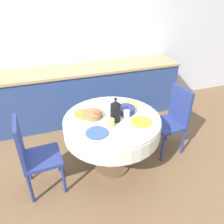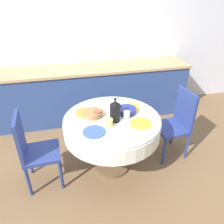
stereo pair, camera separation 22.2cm
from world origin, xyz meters
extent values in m
plane|color=brown|center=(0.00, 0.00, 0.00)|extent=(12.00, 12.00, 0.00)
cube|color=silver|center=(0.00, 1.70, 1.30)|extent=(7.00, 0.05, 2.60)
cube|color=#2D4784|center=(0.00, 1.37, 0.44)|extent=(3.20, 0.60, 0.87)
cube|color=tan|center=(0.00, 1.37, 0.89)|extent=(3.24, 0.64, 0.04)
cylinder|color=brown|center=(0.00, 0.00, 0.02)|extent=(0.44, 0.44, 0.04)
cylinder|color=brown|center=(0.00, 0.00, 0.29)|extent=(0.11, 0.11, 0.50)
cylinder|color=silver|center=(0.00, 0.00, 0.63)|extent=(1.13, 1.13, 0.18)
cylinder|color=silver|center=(0.00, 0.00, 0.74)|extent=(1.12, 1.12, 0.03)
cube|color=navy|center=(0.82, 0.09, 0.43)|extent=(0.44, 0.44, 0.04)
cube|color=navy|center=(1.01, 0.11, 0.69)|extent=(0.08, 0.38, 0.49)
cylinder|color=navy|center=(0.67, -0.11, 0.20)|extent=(0.04, 0.04, 0.41)
cylinder|color=navy|center=(0.63, 0.25, 0.20)|extent=(0.04, 0.04, 0.41)
cylinder|color=navy|center=(1.02, -0.07, 0.20)|extent=(0.04, 0.04, 0.41)
cylinder|color=navy|center=(0.98, 0.28, 0.20)|extent=(0.04, 0.04, 0.41)
cube|color=navy|center=(-0.83, -0.04, 0.43)|extent=(0.42, 0.42, 0.04)
cube|color=navy|center=(-1.01, -0.05, 0.69)|extent=(0.06, 0.38, 0.49)
cylinder|color=navy|center=(-0.66, 0.14, 0.20)|extent=(0.04, 0.04, 0.41)
cylinder|color=navy|center=(-0.64, -0.21, 0.20)|extent=(0.04, 0.04, 0.41)
cylinder|color=navy|center=(-1.01, 0.13, 0.20)|extent=(0.04, 0.04, 0.41)
cylinder|color=navy|center=(-1.00, -0.23, 0.20)|extent=(0.04, 0.04, 0.41)
cylinder|color=#3856AD|center=(-0.25, -0.23, 0.76)|extent=(0.24, 0.24, 0.01)
cylinder|color=#DBB766|center=(-0.06, -0.15, 0.79)|extent=(0.08, 0.08, 0.09)
cylinder|color=yellow|center=(0.28, -0.19, 0.76)|extent=(0.24, 0.24, 0.01)
cylinder|color=white|center=(0.16, -0.04, 0.79)|extent=(0.08, 0.08, 0.09)
cylinder|color=orange|center=(-0.28, 0.18, 0.76)|extent=(0.24, 0.24, 0.01)
cylinder|color=#CC4C3D|center=(-0.16, 0.05, 0.79)|extent=(0.08, 0.08, 0.09)
cylinder|color=yellow|center=(0.28, 0.19, 0.76)|extent=(0.24, 0.24, 0.01)
cylinder|color=#28282D|center=(0.11, 0.13, 0.79)|extent=(0.08, 0.08, 0.09)
cylinder|color=black|center=(0.02, -0.06, 0.85)|extent=(0.12, 0.12, 0.20)
cone|color=black|center=(0.02, -0.06, 0.98)|extent=(0.10, 0.10, 0.05)
sphere|color=black|center=(0.02, -0.06, 1.02)|extent=(0.03, 0.03, 0.03)
cylinder|color=olive|center=(-0.20, 0.10, 0.78)|extent=(0.23, 0.23, 0.06)
cylinder|color=navy|center=(0.20, 0.07, 0.79)|extent=(0.22, 0.22, 0.07)
camera|label=1|loc=(-0.70, -2.02, 2.07)|focal=35.00mm
camera|label=2|loc=(-0.49, -2.08, 2.07)|focal=35.00mm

